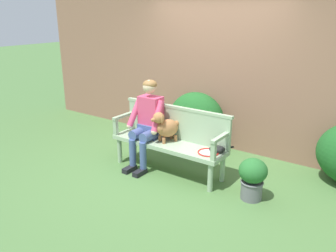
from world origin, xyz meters
The scene contains 13 objects.
ground_plane centered at (0.00, 0.00, 0.00)m, with size 40.00×40.00×0.00m, color #4C753D.
brick_garden_fence centered at (0.00, 1.51, 1.30)m, with size 8.00×0.30×2.60m, color #936651.
hedge_bush_far_right centered at (-0.20, 1.12, 0.48)m, with size 1.01×0.76×0.96m, color #1E5B23.
hedge_bush_mid_left centered at (-0.19, 1.12, 0.38)m, with size 1.03×0.93×0.75m, color #194C1E.
garden_bench centered at (0.00, 0.00, 0.40)m, with size 1.77×0.47×0.46m.
bench_backrest centered at (0.00, 0.21, 0.71)m, with size 1.81×0.06×0.50m.
bench_armrest_left_end centered at (-0.84, -0.08, 0.66)m, with size 0.06×0.47×0.28m.
bench_armrest_right_end centered at (0.84, -0.08, 0.66)m, with size 0.06×0.47×0.28m.
person_seated centered at (-0.36, -0.01, 0.73)m, with size 0.56×0.64×1.33m.
dog_on_bench centered at (-0.05, 0.00, 0.69)m, with size 0.34×0.45×0.46m.
tennis_racket centered at (0.69, 0.01, 0.47)m, with size 0.40×0.57×0.03m.
baseball_glove centered at (0.76, 0.08, 0.51)m, with size 0.22×0.17×0.09m, color black.
potted_plant centered at (1.32, -0.04, 0.31)m, with size 0.36×0.36×0.55m.
Camera 1 is at (2.70, -3.83, 2.28)m, focal length 36.92 mm.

